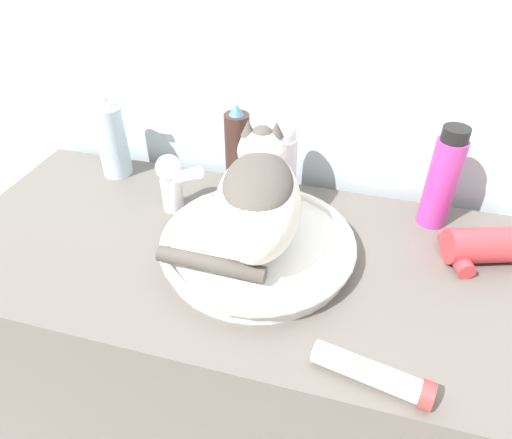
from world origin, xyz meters
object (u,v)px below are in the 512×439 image
at_px(cream_tube, 373,374).
at_px(hair_dryer, 483,246).
at_px(soap_pump_bottle, 112,141).
at_px(lotion_bottle_white, 281,160).
at_px(faucet, 172,179).
at_px(hairspray_can_black, 238,153).
at_px(shampoo_bottle_tall, 442,179).
at_px(cat, 258,195).

relative_size(cream_tube, hair_dryer, 1.03).
height_order(soap_pump_bottle, lotion_bottle_white, soap_pump_bottle).
relative_size(faucet, cream_tube, 0.77).
distance_m(lotion_bottle_white, cream_tube, 0.48).
height_order(hairspray_can_black, lotion_bottle_white, hairspray_can_black).
xyz_separation_m(faucet, hair_dryer, (0.61, 0.01, -0.04)).
distance_m(faucet, shampoo_bottle_tall, 0.54).
bearing_deg(cream_tube, faucet, 144.48).
bearing_deg(cat, faucet, 57.22).
distance_m(cat, soap_pump_bottle, 0.44).
xyz_separation_m(soap_pump_bottle, cream_tube, (0.63, -0.41, -0.07)).
xyz_separation_m(soap_pump_bottle, hairspray_can_black, (0.30, 0.00, 0.01)).
bearing_deg(hairspray_can_black, hair_dryer, -10.83).
bearing_deg(shampoo_bottle_tall, hairspray_can_black, -180.00).
distance_m(faucet, soap_pump_bottle, 0.22).
height_order(faucet, lotion_bottle_white, lotion_bottle_white).
relative_size(lotion_bottle_white, hair_dryer, 1.13).
height_order(cat, faucet, cat).
bearing_deg(cream_tube, lotion_bottle_white, 119.24).
bearing_deg(cat, hairspray_can_black, 16.27).
bearing_deg(cat, cream_tube, -146.07).
distance_m(faucet, hair_dryer, 0.61).
bearing_deg(cream_tube, soap_pump_bottle, 146.77).
distance_m(soap_pump_bottle, hairspray_can_black, 0.30).
xyz_separation_m(hairspray_can_black, cream_tube, (0.33, -0.41, -0.08)).
bearing_deg(faucet, hair_dryer, 24.20).
distance_m(soap_pump_bottle, hair_dryer, 0.81).
relative_size(shampoo_bottle_tall, hair_dryer, 1.25).
relative_size(hairspray_can_black, cream_tube, 1.20).
bearing_deg(hair_dryer, cream_tube, -137.23).
xyz_separation_m(hairspray_can_black, lotion_bottle_white, (0.10, 0.00, -0.00)).
relative_size(soap_pump_bottle, shampoo_bottle_tall, 0.96).
distance_m(soap_pump_bottle, lotion_bottle_white, 0.40).
xyz_separation_m(soap_pump_bottle, lotion_bottle_white, (0.40, 0.00, 0.01)).
height_order(soap_pump_bottle, shampoo_bottle_tall, shampoo_bottle_tall).
relative_size(lotion_bottle_white, cream_tube, 1.10).
xyz_separation_m(cat, faucet, (-0.20, 0.08, -0.05)).
xyz_separation_m(faucet, lotion_bottle_white, (0.20, 0.10, 0.02)).
bearing_deg(cream_tube, hair_dryer, 61.10).
xyz_separation_m(lotion_bottle_white, cream_tube, (0.23, -0.41, -0.08)).
bearing_deg(lotion_bottle_white, hair_dryer, -13.30).
xyz_separation_m(cat, soap_pump_bottle, (-0.40, 0.18, -0.04)).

